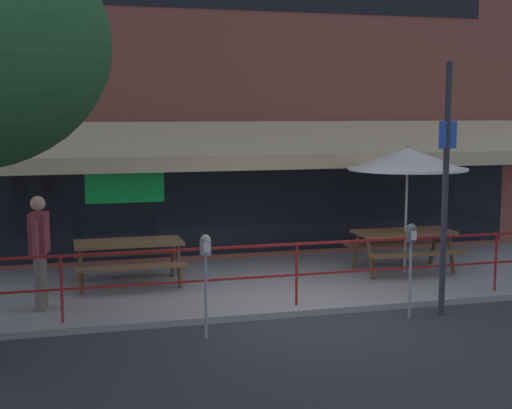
{
  "coord_description": "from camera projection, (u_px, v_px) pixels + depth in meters",
  "views": [
    {
      "loc": [
        -3.35,
        -9.77,
        3.04
      ],
      "look_at": [
        -0.29,
        1.6,
        1.5
      ],
      "focal_mm": 50.0,
      "sensor_mm": 36.0,
      "label": 1
    }
  ],
  "objects": [
    {
      "name": "ground_plane",
      "position": [
        303.0,
        317.0,
        10.61
      ],
      "size": [
        120.0,
        120.0,
        0.0
      ],
      "primitive_type": "plane",
      "color": "#2D2D30"
    },
    {
      "name": "patio_deck",
      "position": [
        266.0,
        283.0,
        12.52
      ],
      "size": [
        15.0,
        4.0,
        0.1
      ],
      "primitive_type": "cube",
      "color": "gray",
      "rests_on": "ground"
    },
    {
      "name": "restaurant_building",
      "position": [
        236.0,
        61.0,
        14.13
      ],
      "size": [
        15.0,
        1.6,
        8.12
      ],
      "color": "brown",
      "rests_on": "ground"
    },
    {
      "name": "patio_railing",
      "position": [
        297.0,
        260.0,
        10.79
      ],
      "size": [
        13.84,
        0.04,
        0.97
      ],
      "color": "maroon",
      "rests_on": "patio_deck"
    },
    {
      "name": "picnic_table_left",
      "position": [
        129.0,
        250.0,
        12.05
      ],
      "size": [
        1.8,
        1.42,
        0.76
      ],
      "color": "brown",
      "rests_on": "patio_deck"
    },
    {
      "name": "picnic_table_centre",
      "position": [
        404.0,
        239.0,
        13.09
      ],
      "size": [
        1.8,
        1.42,
        0.76
      ],
      "color": "brown",
      "rests_on": "patio_deck"
    },
    {
      "name": "patio_umbrella_centre",
      "position": [
        407.0,
        160.0,
        12.84
      ],
      "size": [
        2.14,
        2.14,
        2.38
      ],
      "color": "#B7B2A8",
      "rests_on": "patio_deck"
    },
    {
      "name": "pedestrian_walking",
      "position": [
        39.0,
        246.0,
        10.54
      ],
      "size": [
        0.31,
        0.61,
        1.71
      ],
      "color": "#665B4C",
      "rests_on": "patio_deck"
    },
    {
      "name": "parking_meter_near",
      "position": [
        205.0,
        255.0,
        9.46
      ],
      "size": [
        0.15,
        0.16,
        1.42
      ],
      "color": "gray",
      "rests_on": "ground"
    },
    {
      "name": "parking_meter_far",
      "position": [
        411.0,
        242.0,
        10.39
      ],
      "size": [
        0.15,
        0.16,
        1.42
      ],
      "color": "gray",
      "rests_on": "ground"
    },
    {
      "name": "street_sign_pole",
      "position": [
        445.0,
        187.0,
        10.45
      ],
      "size": [
        0.28,
        0.09,
        3.75
      ],
      "color": "#2D2D33",
      "rests_on": "ground"
    }
  ]
}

